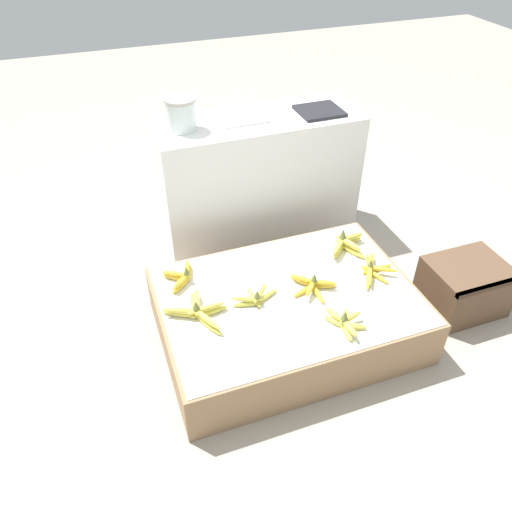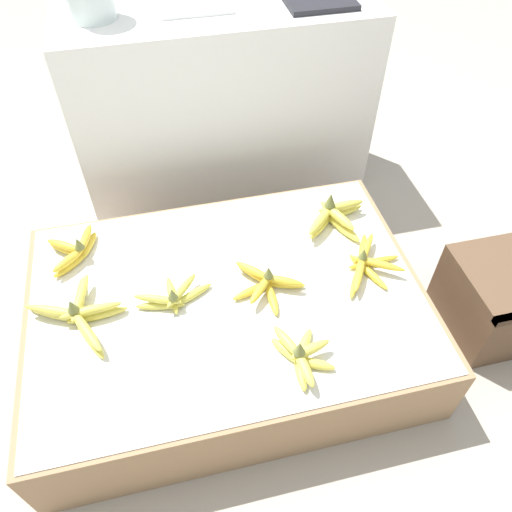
% 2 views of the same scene
% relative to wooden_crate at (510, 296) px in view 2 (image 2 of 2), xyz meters
% --- Properties ---
extents(ground_plane, '(10.00, 10.00, 0.00)m').
position_rel_wooden_crate_xyz_m(ground_plane, '(-0.91, 0.12, -0.13)').
color(ground_plane, '#A89E8E').
extents(display_platform, '(1.16, 0.82, 0.25)m').
position_rel_wooden_crate_xyz_m(display_platform, '(-0.91, 0.12, -0.00)').
color(display_platform, '#997551').
rests_on(display_platform, ground_plane).
extents(back_vendor_table, '(1.10, 0.41, 0.74)m').
position_rel_wooden_crate_xyz_m(back_vendor_table, '(-0.76, 0.94, 0.24)').
color(back_vendor_table, white).
rests_on(back_vendor_table, ground_plane).
extents(wooden_crate, '(0.38, 0.31, 0.26)m').
position_rel_wooden_crate_xyz_m(wooden_crate, '(0.00, 0.00, 0.00)').
color(wooden_crate, brown).
rests_on(wooden_crate, ground_plane).
extents(banana_bunch_front_midright, '(0.16, 0.20, 0.10)m').
position_rel_wooden_crate_xyz_m(banana_bunch_front_midright, '(-0.76, -0.14, 0.15)').
color(banana_bunch_front_midright, '#DBCC4C').
rests_on(banana_bunch_front_midright, display_platform).
extents(banana_bunch_middle_left, '(0.28, 0.30, 0.10)m').
position_rel_wooden_crate_xyz_m(banana_bunch_middle_left, '(-1.33, 0.13, 0.15)').
color(banana_bunch_middle_left, '#DBCC4C').
rests_on(banana_bunch_middle_left, display_platform).
extents(banana_bunch_middle_midleft, '(0.23, 0.14, 0.09)m').
position_rel_wooden_crate_xyz_m(banana_bunch_middle_midleft, '(-1.06, 0.13, 0.15)').
color(banana_bunch_middle_midleft, gold).
rests_on(banana_bunch_middle_midleft, display_platform).
extents(banana_bunch_middle_midright, '(0.23, 0.23, 0.09)m').
position_rel_wooden_crate_xyz_m(banana_bunch_middle_midright, '(-0.79, 0.12, 0.15)').
color(banana_bunch_middle_midright, gold).
rests_on(banana_bunch_middle_midright, display_platform).
extents(banana_bunch_middle_right, '(0.21, 0.25, 0.08)m').
position_rel_wooden_crate_xyz_m(banana_bunch_middle_right, '(-0.47, 0.13, 0.14)').
color(banana_bunch_middle_right, gold).
rests_on(banana_bunch_middle_right, display_platform).
extents(banana_bunch_back_left, '(0.16, 0.19, 0.09)m').
position_rel_wooden_crate_xyz_m(banana_bunch_back_left, '(-1.34, 0.38, 0.15)').
color(banana_bunch_back_left, gold).
rests_on(banana_bunch_back_left, display_platform).
extents(banana_bunch_back_right, '(0.24, 0.19, 0.11)m').
position_rel_wooden_crate_xyz_m(banana_bunch_back_right, '(-0.51, 0.34, 0.16)').
color(banana_bunch_back_right, '#DBCC4C').
rests_on(banana_bunch_back_right, display_platform).
extents(foam_tray_white, '(0.24, 0.19, 0.02)m').
position_rel_wooden_crate_xyz_m(foam_tray_white, '(-0.83, 0.96, 0.62)').
color(foam_tray_white, white).
rests_on(foam_tray_white, back_vendor_table).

